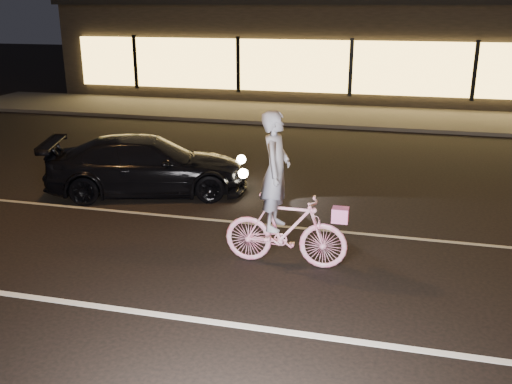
# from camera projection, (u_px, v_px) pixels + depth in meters

# --- Properties ---
(ground) EXTENTS (90.00, 90.00, 0.00)m
(ground) POSITION_uv_depth(u_px,v_px,m) (257.00, 274.00, 8.73)
(ground) COLOR black
(ground) RESTS_ON ground
(lane_stripe_near) EXTENTS (60.00, 0.12, 0.01)m
(lane_stripe_near) POSITION_uv_depth(u_px,v_px,m) (229.00, 324.00, 7.35)
(lane_stripe_near) COLOR silver
(lane_stripe_near) RESTS_ON ground
(lane_stripe_far) EXTENTS (60.00, 0.10, 0.01)m
(lane_stripe_far) POSITION_uv_depth(u_px,v_px,m) (283.00, 226.00, 10.57)
(lane_stripe_far) COLOR gray
(lane_stripe_far) RESTS_ON ground
(sidewalk) EXTENTS (30.00, 4.00, 0.12)m
(sidewalk) POSITION_uv_depth(u_px,v_px,m) (344.00, 116.00, 20.67)
(sidewalk) COLOR #383533
(sidewalk) RESTS_ON ground
(storefront) EXTENTS (25.40, 8.42, 4.20)m
(storefront) POSITION_uv_depth(u_px,v_px,m) (360.00, 46.00, 25.51)
(storefront) COLOR black
(storefront) RESTS_ON ground
(cyclist) EXTENTS (1.94, 0.67, 2.45)m
(cyclist) POSITION_uv_depth(u_px,v_px,m) (283.00, 213.00, 8.78)
(cyclist) COLOR #ED357F
(cyclist) RESTS_ON ground
(sedan) EXTENTS (4.60, 2.95, 1.24)m
(sedan) POSITION_uv_depth(u_px,v_px,m) (148.00, 165.00, 12.28)
(sedan) COLOR black
(sedan) RESTS_ON ground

